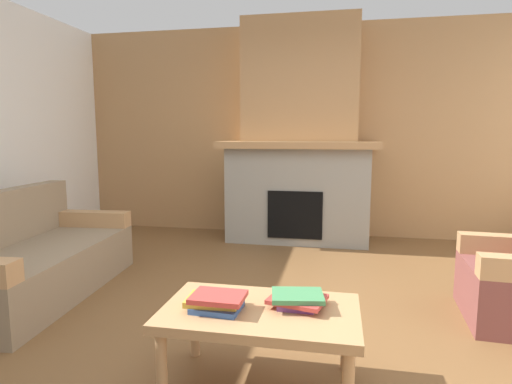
% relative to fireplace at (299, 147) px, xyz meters
% --- Properties ---
extents(ground, '(9.00, 9.00, 0.00)m').
position_rel_fireplace_xyz_m(ground, '(0.00, -2.62, -1.16)').
color(ground, brown).
extents(wall_back_wood_panel, '(6.00, 0.12, 2.70)m').
position_rel_fireplace_xyz_m(wall_back_wood_panel, '(0.00, 0.38, 0.19)').
color(wall_back_wood_panel, '#A87A4C').
rests_on(wall_back_wood_panel, ground).
extents(fireplace, '(1.90, 0.82, 2.70)m').
position_rel_fireplace_xyz_m(fireplace, '(0.00, 0.00, 0.00)').
color(fireplace, gray).
rests_on(fireplace, ground).
extents(couch, '(0.98, 1.86, 0.85)m').
position_rel_fireplace_xyz_m(couch, '(-1.96, -2.30, -0.88)').
color(couch, '#847056').
rests_on(couch, ground).
extents(coffee_table, '(1.00, 0.60, 0.43)m').
position_rel_fireplace_xyz_m(coffee_table, '(0.11, -3.20, -0.79)').
color(coffee_table, tan).
rests_on(coffee_table, ground).
extents(book_stack_near_edge, '(0.31, 0.22, 0.08)m').
position_rel_fireplace_xyz_m(book_stack_near_edge, '(-0.11, -3.26, -0.69)').
color(book_stack_near_edge, '#335699').
rests_on(book_stack_near_edge, coffee_table).
extents(book_stack_center, '(0.32, 0.28, 0.07)m').
position_rel_fireplace_xyz_m(book_stack_center, '(0.29, -3.14, -0.69)').
color(book_stack_center, '#7A3D84').
rests_on(book_stack_center, coffee_table).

